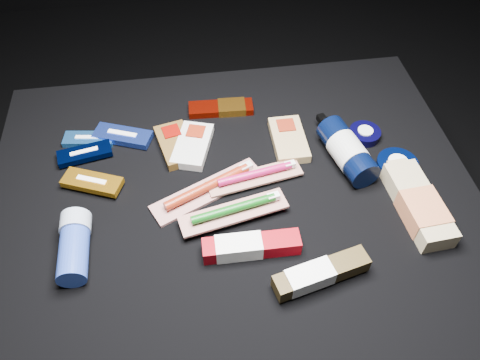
{
  "coord_description": "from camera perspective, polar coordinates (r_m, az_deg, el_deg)",
  "views": [
    {
      "loc": [
        -0.07,
        -0.58,
        1.13
      ],
      "look_at": [
        0.01,
        0.01,
        0.42
      ],
      "focal_mm": 35.0,
      "sensor_mm": 36.0,
      "label": 1
    }
  ],
  "objects": [
    {
      "name": "ground",
      "position": [
        1.28,
        -0.62,
        -12.66
      ],
      "size": [
        3.0,
        3.0,
        0.0
      ],
      "primitive_type": "plane",
      "color": "black",
      "rests_on": "ground"
    },
    {
      "name": "cloth_table",
      "position": [
        1.1,
        -0.7,
        -7.86
      ],
      "size": [
        0.98,
        0.78,
        0.4
      ],
      "primitive_type": "cube",
      "color": "black",
      "rests_on": "ground"
    },
    {
      "name": "luna_bar_0",
      "position": [
        1.08,
        -17.95,
        4.75
      ],
      "size": [
        0.11,
        0.06,
        0.01
      ],
      "rotation": [
        0.0,
        0.0,
        -0.15
      ],
      "color": "blue",
      "rests_on": "cloth_table"
    },
    {
      "name": "luna_bar_1",
      "position": [
        1.06,
        -14.09,
        5.26
      ],
      "size": [
        0.13,
        0.09,
        0.02
      ],
      "rotation": [
        0.0,
        0.0,
        -0.38
      ],
      "color": "#223BA2",
      "rests_on": "cloth_table"
    },
    {
      "name": "luna_bar_2",
      "position": [
        1.04,
        -18.4,
        3.09
      ],
      "size": [
        0.12,
        0.06,
        0.01
      ],
      "rotation": [
        0.0,
        0.0,
        0.2
      ],
      "color": "black",
      "rests_on": "cloth_table"
    },
    {
      "name": "luna_bar_3",
      "position": [
        0.98,
        -17.57,
        -0.25
      ],
      "size": [
        0.13,
        0.09,
        0.02
      ],
      "rotation": [
        0.0,
        0.0,
        -0.39
      ],
      "color": "orange",
      "rests_on": "cloth_table"
    },
    {
      "name": "clif_bar_0",
      "position": [
        1.02,
        -7.89,
        4.49
      ],
      "size": [
        0.09,
        0.14,
        0.02
      ],
      "rotation": [
        0.0,
        0.0,
        0.23
      ],
      "color": "#563B16",
      "rests_on": "cloth_table"
    },
    {
      "name": "clif_bar_1",
      "position": [
        1.02,
        -5.73,
        4.42
      ],
      "size": [
        0.1,
        0.14,
        0.02
      ],
      "rotation": [
        0.0,
        0.0,
        -0.31
      ],
      "color": "silver",
      "rests_on": "cloth_table"
    },
    {
      "name": "clif_bar_2",
      "position": [
        1.03,
        5.9,
        5.15
      ],
      "size": [
        0.07,
        0.13,
        0.02
      ],
      "rotation": [
        0.0,
        0.0,
        -0.01
      ],
      "color": "tan",
      "rests_on": "cloth_table"
    },
    {
      "name": "power_bar",
      "position": [
        1.1,
        -1.9,
        8.77
      ],
      "size": [
        0.15,
        0.05,
        0.02
      ],
      "rotation": [
        0.0,
        0.0,
        -0.05
      ],
      "color": "#730F04",
      "rests_on": "cloth_table"
    },
    {
      "name": "lotion_bottle",
      "position": [
        0.99,
        12.91,
        3.48
      ],
      "size": [
        0.1,
        0.2,
        0.06
      ],
      "rotation": [
        0.0,
        0.0,
        0.22
      ],
      "color": "black",
      "rests_on": "cloth_table"
    },
    {
      "name": "cream_tin_upper",
      "position": [
        1.07,
        14.95,
        5.46
      ],
      "size": [
        0.07,
        0.07,
        0.02
      ],
      "rotation": [
        0.0,
        0.0,
        -0.12
      ],
      "color": "black",
      "rests_on": "cloth_table"
    },
    {
      "name": "cream_tin_lower",
      "position": [
        1.02,
        18.57,
        1.69
      ],
      "size": [
        0.08,
        0.08,
        0.03
      ],
      "rotation": [
        0.0,
        0.0,
        0.01
      ],
      "color": "black",
      "rests_on": "cloth_table"
    },
    {
      "name": "bodywash_bottle",
      "position": [
        0.96,
        20.95,
        -2.91
      ],
      "size": [
        0.08,
        0.2,
        0.04
      ],
      "rotation": [
        0.0,
        0.0,
        0.07
      ],
      "color": "tan",
      "rests_on": "cloth_table"
    },
    {
      "name": "deodorant_stick",
      "position": [
        0.88,
        -19.57,
        -7.54
      ],
      "size": [
        0.06,
        0.13,
        0.06
      ],
      "rotation": [
        0.0,
        0.0,
        0.01
      ],
      "color": "#253F99",
      "rests_on": "cloth_table"
    },
    {
      "name": "toothbrush_pack_0",
      "position": [
        0.93,
        -3.8,
        -1.0
      ],
      "size": [
        0.24,
        0.15,
        0.03
      ],
      "rotation": [
        0.0,
        0.0,
        0.43
      ],
      "color": "beige",
      "rests_on": "cloth_table"
    },
    {
      "name": "toothbrush_pack_1",
      "position": [
        0.95,
        1.97,
        0.55
      ],
      "size": [
        0.2,
        0.08,
        0.02
      ],
      "rotation": [
        0.0,
        0.0,
        0.18
      ],
      "color": "#B7B1AC",
      "rests_on": "cloth_table"
    },
    {
      "name": "toothbrush_pack_2",
      "position": [
        0.88,
        -0.6,
        -3.7
      ],
      "size": [
        0.21,
        0.09,
        0.02
      ],
      "rotation": [
        0.0,
        0.0,
        0.21
      ],
      "color": "beige",
      "rests_on": "cloth_table"
    },
    {
      "name": "toothpaste_carton_red",
      "position": [
        0.84,
        0.86,
        -8.13
      ],
      "size": [
        0.18,
        0.04,
        0.03
      ],
      "rotation": [
        0.0,
        0.0,
        -0.02
      ],
      "color": "maroon",
      "rests_on": "cloth_table"
    },
    {
      "name": "toothpaste_carton_green",
      "position": [
        0.82,
        9.38,
        -11.3
      ],
      "size": [
        0.17,
        0.08,
        0.03
      ],
      "rotation": [
        0.0,
        0.0,
        0.23
      ],
      "color": "#3B2D12",
      "rests_on": "cloth_table"
    }
  ]
}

